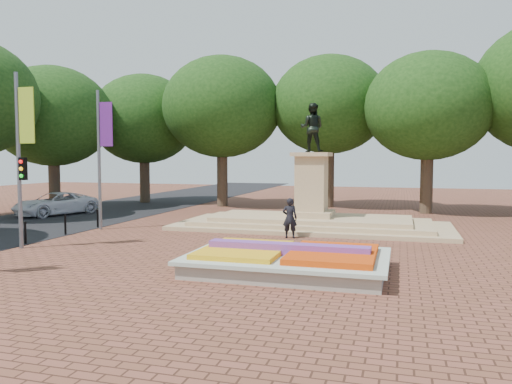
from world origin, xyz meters
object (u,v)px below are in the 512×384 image
Objects in this scene: flower_bed at (288,260)px; van at (55,204)px; monument at (311,211)px; pedestrian at (290,218)px.

van is (-17.58, 11.11, 0.34)m from flower_bed.
flower_bed is 10.07m from monument.
monument is (-1.03, 10.00, 0.50)m from flower_bed.
monument is at bearing 95.87° from flower_bed.
monument is 2.71× the size of van.
monument reaches higher than flower_bed.
monument reaches higher than pedestrian.
flower_bed is 6.67m from pedestrian.
flower_bed is at bearing -12.14° from van.
van is 16.83m from pedestrian.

